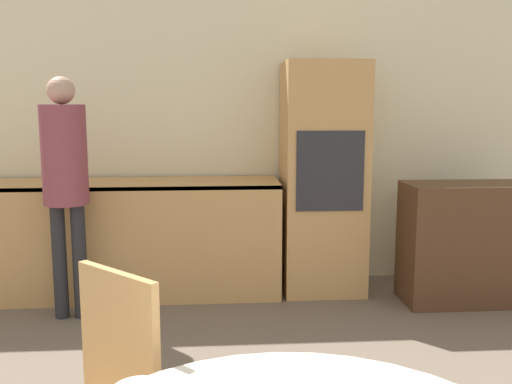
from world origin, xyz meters
The scene contains 5 objects.
wall_back centered at (0.00, 5.08, 1.30)m, with size 7.00×0.05×2.60m.
kitchen_counter centered at (-1.17, 4.73, 0.46)m, with size 2.95×0.60×0.90m.
oven_unit centered at (0.66, 4.74, 0.91)m, with size 0.64×0.59×1.82m.
sideboard centered at (1.73, 4.37, 0.46)m, with size 1.02×0.45×0.91m.
person_standing centered at (-1.22, 4.24, 1.05)m, with size 0.31×0.31×1.68m.
Camera 1 is at (-0.19, 0.30, 1.50)m, focal length 40.00 mm.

